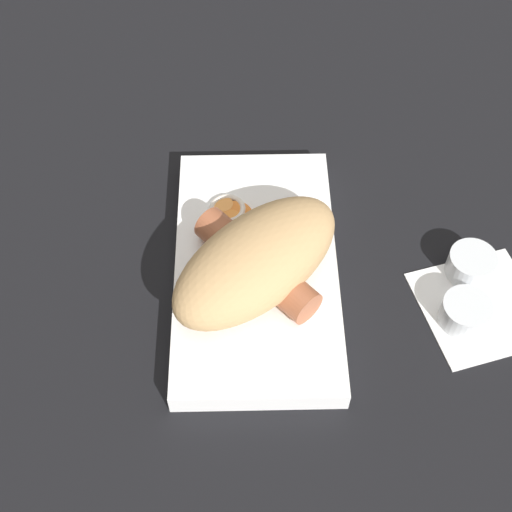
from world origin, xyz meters
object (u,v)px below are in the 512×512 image
Objects in this scene: food_tray at (256,269)px; condiment_cup_near at (465,314)px; condiment_cup_far at (470,263)px; sausage at (252,264)px; bread_roll at (256,261)px.

food_tray is 6.11× the size of condiment_cup_near.
sausage is at bearing -85.53° from condiment_cup_far.
sausage is at bearing -16.09° from food_tray.
condiment_cup_near is at bearing 79.97° from bread_roll.
food_tray is 0.20m from condiment_cup_far.
bread_roll is 0.20m from condiment_cup_near.
condiment_cup_near reaches higher than food_tray.
condiment_cup_far is (-0.02, 0.20, -0.04)m from bread_roll.
condiment_cup_far reaches higher than food_tray.
condiment_cup_far is at bearing 94.47° from sausage.
condiment_cup_near is 1.00× the size of condiment_cup_far.
condiment_cup_far is (-0.02, 0.21, -0.03)m from sausage.
sausage reaches higher than condiment_cup_near.
sausage is 2.94× the size of condiment_cup_near.
bread_roll is at bearing 0.07° from food_tray.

